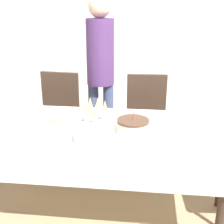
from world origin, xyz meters
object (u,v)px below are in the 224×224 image
object	(u,v)px
birthday_cake	(133,126)
champagne_tray	(93,111)
plate_stack_main	(94,137)
dining_chair_far_right	(146,119)
person_standing	(100,64)
dining_chair_far_left	(58,115)

from	to	relation	value
birthday_cake	champagne_tray	xyz separation A→B (m)	(-0.33, 0.18, 0.04)
plate_stack_main	dining_chair_far_right	bearing A→B (deg)	70.18
dining_chair_far_right	birthday_cake	size ratio (longest dim) A/B	4.05
champagne_tray	plate_stack_main	bearing A→B (deg)	-79.94
birthday_cake	person_standing	xyz separation A→B (m)	(-0.39, 1.01, 0.25)
champagne_tray	plate_stack_main	distance (m)	0.36
dining_chair_far_right	champagne_tray	bearing A→B (deg)	-123.14
dining_chair_far_right	person_standing	distance (m)	0.73
champagne_tray	dining_chair_far_right	bearing A→B (deg)	56.86
dining_chair_far_right	champagne_tray	distance (m)	0.83
plate_stack_main	person_standing	size ratio (longest dim) A/B	0.16
birthday_cake	champagne_tray	distance (m)	0.38
dining_chair_far_right	birthday_cake	distance (m)	0.88
person_standing	birthday_cake	bearing A→B (deg)	-68.94
person_standing	dining_chair_far_right	bearing A→B (deg)	-20.38
dining_chair_far_right	champagne_tray	size ratio (longest dim) A/B	3.30
birthday_cake	plate_stack_main	size ratio (longest dim) A/B	0.86
dining_chair_far_right	person_standing	world-z (taller)	person_standing
plate_stack_main	birthday_cake	bearing A→B (deg)	32.76
dining_chair_far_left	birthday_cake	world-z (taller)	dining_chair_far_left
dining_chair_far_left	dining_chair_far_right	bearing A→B (deg)	0.01
plate_stack_main	person_standing	distance (m)	1.22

